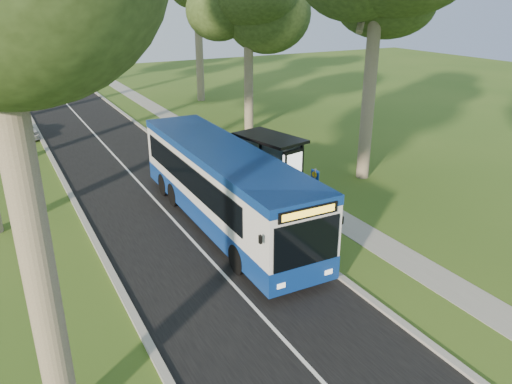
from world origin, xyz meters
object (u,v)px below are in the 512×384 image
car_silver (5,100)px  bus (223,186)px  litter_bin (305,213)px  bus_shelter (277,156)px  car_white (16,128)px  bus_stop_sign (314,195)px

car_silver → bus: bearing=-95.5°
litter_bin → car_silver: 33.23m
bus_shelter → car_white: (-10.29, 17.93, -1.42)m
litter_bin → car_white: bearing=115.4°
bus_shelter → litter_bin: bus_shelter is taller
car_white → car_silver: 10.76m
bus_shelter → litter_bin: 3.46m
bus → bus_stop_sign: (2.84, -2.58, -0.01)m
bus_stop_sign → car_silver: size_ratio=0.60×
bus_stop_sign → litter_bin: size_ratio=3.21×
bus_shelter → litter_bin: (-0.35, -3.01, -1.68)m
car_silver → bus_shelter: bearing=-88.3°
litter_bin → car_silver: bearing=107.5°
bus → bus_stop_sign: bus is taller
car_white → bus_shelter: bearing=-80.0°
bus_stop_sign → litter_bin: bearing=59.8°
bus → car_silver: size_ratio=2.72×
bus → car_white: size_ratio=3.06×
bus_shelter → car_silver: bearing=97.1°
car_silver → car_white: bearing=-107.8°
car_white → car_silver: (-0.08, 10.76, 0.06)m
bus_shelter → car_white: bearing=107.1°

